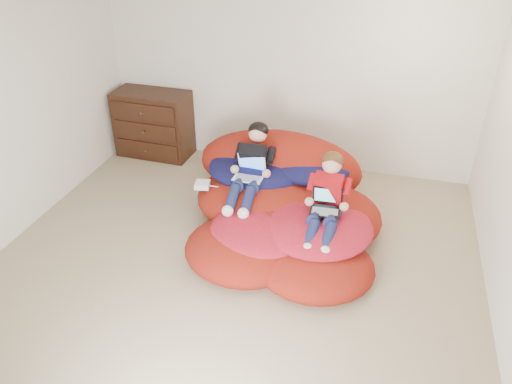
# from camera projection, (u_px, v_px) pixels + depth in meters

# --- Properties ---
(room_shell) EXTENTS (5.10, 5.10, 2.77)m
(room_shell) POSITION_uv_depth(u_px,v_px,m) (231.00, 252.00, 5.03)
(room_shell) COLOR tan
(room_shell) RESTS_ON ground
(dresser) EXTENTS (1.07, 0.61, 0.95)m
(dresser) POSITION_uv_depth(u_px,v_px,m) (153.00, 124.00, 7.17)
(dresser) COLOR black
(dresser) RESTS_ON ground
(beanbag_pile) EXTENTS (2.35, 2.46, 0.93)m
(beanbag_pile) POSITION_uv_depth(u_px,v_px,m) (281.00, 203.00, 5.71)
(beanbag_pile) COLOR maroon
(beanbag_pile) RESTS_ON ground
(cream_pillow) EXTENTS (0.48, 0.31, 0.31)m
(cream_pillow) POSITION_uv_depth(u_px,v_px,m) (267.00, 140.00, 6.36)
(cream_pillow) COLOR white
(cream_pillow) RESTS_ON beanbag_pile
(older_boy) EXTENTS (0.33, 1.09, 0.71)m
(older_boy) POSITION_uv_depth(u_px,v_px,m) (252.00, 163.00, 5.67)
(older_boy) COLOR black
(older_boy) RESTS_ON beanbag_pile
(younger_boy) EXTENTS (0.33, 0.95, 0.74)m
(younger_boy) POSITION_uv_depth(u_px,v_px,m) (327.00, 196.00, 5.14)
(younger_boy) COLOR #B61017
(younger_boy) RESTS_ON beanbag_pile
(laptop_white) EXTENTS (0.34, 0.31, 0.24)m
(laptop_white) POSITION_uv_depth(u_px,v_px,m) (250.00, 171.00, 5.64)
(laptop_white) COLOR white
(laptop_white) RESTS_ON older_boy
(laptop_black) EXTENTS (0.33, 0.29, 0.23)m
(laptop_black) POSITION_uv_depth(u_px,v_px,m) (326.00, 204.00, 5.16)
(laptop_black) COLOR black
(laptop_black) RESTS_ON younger_boy
(power_adapter) EXTENTS (0.19, 0.19, 0.06)m
(power_adapter) POSITION_uv_depth(u_px,v_px,m) (202.00, 185.00, 5.79)
(power_adapter) COLOR white
(power_adapter) RESTS_ON beanbag_pile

